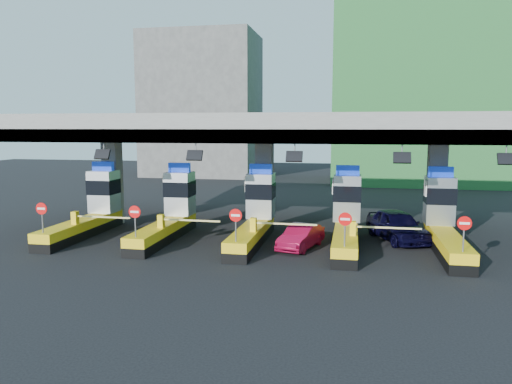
# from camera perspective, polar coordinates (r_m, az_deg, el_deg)

# --- Properties ---
(ground) EXTENTS (120.00, 120.00, 0.00)m
(ground) POSITION_cam_1_polar(r_m,az_deg,el_deg) (28.00, -0.12, -5.57)
(ground) COLOR black
(ground) RESTS_ON ground
(toll_canopy) EXTENTS (28.00, 12.09, 7.00)m
(toll_canopy) POSITION_cam_1_polar(r_m,az_deg,el_deg) (30.10, 0.94, 7.12)
(toll_canopy) COLOR slate
(toll_canopy) RESTS_ON ground
(toll_lane_far_left) EXTENTS (4.43, 8.00, 4.16)m
(toll_lane_far_left) POSITION_cam_1_polar(r_m,az_deg,el_deg) (31.45, -18.21, -1.90)
(toll_lane_far_left) COLOR black
(toll_lane_far_left) RESTS_ON ground
(toll_lane_left) EXTENTS (4.43, 8.00, 4.16)m
(toll_lane_left) POSITION_cam_1_polar(r_m,az_deg,el_deg) (29.34, -9.65, -2.29)
(toll_lane_left) COLOR black
(toll_lane_left) RESTS_ON ground
(toll_lane_center) EXTENTS (4.43, 8.00, 4.16)m
(toll_lane_center) POSITION_cam_1_polar(r_m,az_deg,el_deg) (27.99, -0.01, -2.65)
(toll_lane_center) COLOR black
(toll_lane_center) RESTS_ON ground
(toll_lane_right) EXTENTS (4.43, 8.00, 4.16)m
(toll_lane_right) POSITION_cam_1_polar(r_m,az_deg,el_deg) (27.49, 10.29, -2.96)
(toll_lane_right) COLOR black
(toll_lane_right) RESTS_ON ground
(toll_lane_far_right) EXTENTS (4.43, 8.00, 4.16)m
(toll_lane_far_right) POSITION_cam_1_polar(r_m,az_deg,el_deg) (27.89, 20.63, -3.18)
(toll_lane_far_right) COLOR black
(toll_lane_far_right) RESTS_ON ground
(bg_building_scaffold) EXTENTS (18.00, 12.00, 28.00)m
(bg_building_scaffold) POSITION_cam_1_polar(r_m,az_deg,el_deg) (59.64, 17.99, 14.54)
(bg_building_scaffold) COLOR #1E5926
(bg_building_scaffold) RESTS_ON ground
(bg_building_concrete) EXTENTS (14.00, 10.00, 18.00)m
(bg_building_concrete) POSITION_cam_1_polar(r_m,az_deg,el_deg) (65.71, -6.14, 9.79)
(bg_building_concrete) COLOR #4C4C49
(bg_building_concrete) RESTS_ON ground
(van) EXTENTS (3.67, 5.44, 1.72)m
(van) POSITION_cam_1_polar(r_m,az_deg,el_deg) (28.95, 15.84, -3.68)
(van) COLOR black
(van) RESTS_ON ground
(red_car) EXTENTS (2.30, 3.98, 1.24)m
(red_car) POSITION_cam_1_polar(r_m,az_deg,el_deg) (26.20, 5.15, -5.12)
(red_car) COLOR maroon
(red_car) RESTS_ON ground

